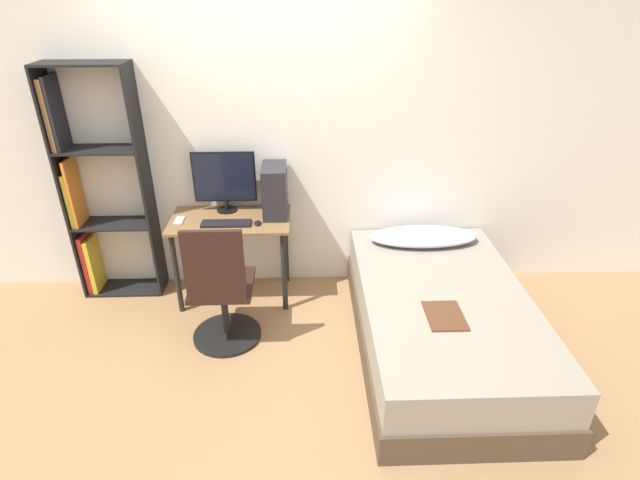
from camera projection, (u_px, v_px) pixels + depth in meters
The scene contains 13 objects.
ground_plane at pixel (258, 385), 3.34m from camera, with size 14.00×14.00×0.00m, color #9E754C.
wall_back at pixel (262, 143), 3.98m from camera, with size 8.00×0.05×2.50m.
desk at pixel (231, 233), 4.02m from camera, with size 0.95×0.53×0.72m.
bookshelf at pixel (94, 192), 3.95m from camera, with size 0.65×0.27×1.90m.
office_chair at pixel (222, 298), 3.57m from camera, with size 0.51×0.51×1.00m.
bed at pixel (442, 321), 3.58m from camera, with size 1.17×2.01×0.48m.
pillow at pixel (423, 236), 4.10m from camera, with size 0.89×0.36×0.11m.
magazine at pixel (445, 316), 3.22m from camera, with size 0.24×0.32×0.01m.
monitor at pixel (224, 179), 3.98m from camera, with size 0.50×0.17×0.50m.
keyboard at pixel (226, 223), 3.86m from camera, with size 0.38×0.12×0.02m.
pc_tower at pixel (275, 191), 3.95m from camera, with size 0.19×0.33×0.41m.
mouse at pixel (258, 223), 3.87m from camera, with size 0.06×0.09×0.02m.
phone at pixel (179, 220), 3.93m from camera, with size 0.07×0.14×0.01m.
Camera 1 is at (0.33, -2.51, 2.42)m, focal length 28.00 mm.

